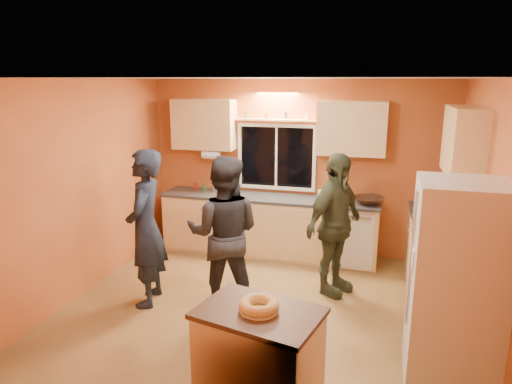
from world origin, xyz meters
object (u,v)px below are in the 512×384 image
(island, at_px, (259,362))
(person_center, at_px, (224,234))
(refrigerator, at_px, (456,286))
(person_right, at_px, (335,225))
(person_left, at_px, (146,228))

(island, bearing_deg, person_center, 130.95)
(island, bearing_deg, refrigerator, 42.35)
(island, xyz_separation_m, person_right, (0.33, 2.30, 0.43))
(island, height_order, person_center, person_center)
(refrigerator, bearing_deg, person_right, 128.32)
(person_right, bearing_deg, person_center, 149.06)
(person_center, distance_m, person_right, 1.36)
(island, xyz_separation_m, person_left, (-1.74, 1.46, 0.47))
(person_left, relative_size, person_center, 1.03)
(person_center, bearing_deg, refrigerator, 152.26)
(island, bearing_deg, person_left, 153.34)
(person_left, distance_m, person_center, 0.92)
(island, relative_size, person_left, 0.56)
(person_left, bearing_deg, refrigerator, 65.95)
(refrigerator, height_order, person_right, refrigerator)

